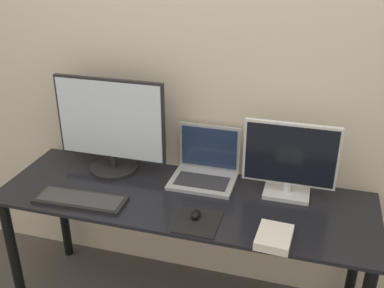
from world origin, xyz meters
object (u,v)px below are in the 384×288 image
at_px(keyboard, 80,200).
at_px(book, 274,237).
at_px(monitor_left, 111,127).
at_px(monitor_right, 290,160).
at_px(laptop, 206,167).
at_px(mouse, 196,214).

relative_size(keyboard, book, 2.38).
bearing_deg(monitor_left, monitor_right, 0.00).
height_order(monitor_left, laptop, monitor_left).
height_order(keyboard, mouse, mouse).
height_order(monitor_left, keyboard, monitor_left).
bearing_deg(laptop, monitor_left, -174.15).
relative_size(monitor_left, monitor_right, 1.33).
relative_size(laptop, book, 1.74).
relative_size(monitor_right, mouse, 6.61).
bearing_deg(book, keyboard, 176.85).
relative_size(laptop, mouse, 4.87).
xyz_separation_m(mouse, book, (0.36, -0.07, -0.00)).
height_order(monitor_left, monitor_right, monitor_left).
bearing_deg(book, monitor_right, 87.70).
height_order(monitor_right, book, monitor_right).
distance_m(monitor_left, mouse, 0.68).
height_order(laptop, mouse, laptop).
xyz_separation_m(monitor_left, monitor_right, (0.93, 0.00, -0.06)).
distance_m(monitor_left, monitor_right, 0.93).
distance_m(laptop, book, 0.61).
height_order(mouse, book, same).
relative_size(monitor_right, book, 2.36).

